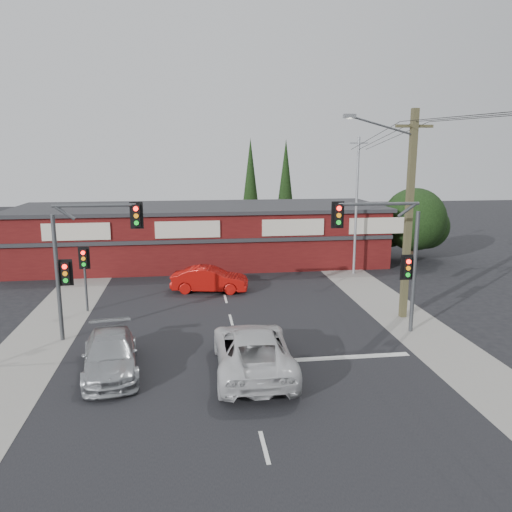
{
  "coord_description": "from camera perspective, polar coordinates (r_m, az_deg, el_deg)",
  "views": [
    {
      "loc": [
        -1.9,
        -19.47,
        8.01
      ],
      "look_at": [
        1.14,
        3.0,
        3.3
      ],
      "focal_mm": 35.0,
      "sensor_mm": 36.0,
      "label": 1
    }
  ],
  "objects": [
    {
      "name": "white_suv",
      "position": [
        18.81,
        -0.38,
        -10.7
      ],
      "size": [
        2.9,
        6.03,
        1.66
      ],
      "primitive_type": "imported",
      "rotation": [
        0.0,
        0.0,
        3.12
      ],
      "color": "silver",
      "rests_on": "ground"
    },
    {
      "name": "ground",
      "position": [
        21.14,
        -2.02,
        -10.53
      ],
      "size": [
        120.0,
        120.0,
        0.0
      ],
      "primitive_type": "plane",
      "color": "black",
      "rests_on": "ground"
    },
    {
      "name": "conifer_far",
      "position": [
        46.4,
        3.4,
        8.6
      ],
      "size": [
        1.8,
        1.8,
        9.25
      ],
      "color": "#2D2116",
      "rests_on": "ground"
    },
    {
      "name": "verge_left",
      "position": [
        26.58,
        -21.85,
        -6.65
      ],
      "size": [
        3.0,
        70.0,
        0.02
      ],
      "primitive_type": "cube",
      "color": "gray",
      "rests_on": "ground"
    },
    {
      "name": "power_lines",
      "position": [
        19.94,
        24.38,
        13.7
      ],
      "size": [
        2.01,
        29.0,
        1.22
      ],
      "color": "black",
      "rests_on": "ground"
    },
    {
      "name": "shop_building",
      "position": [
        36.94,
        -6.21,
        2.52
      ],
      "size": [
        27.3,
        8.4,
        4.22
      ],
      "color": "#4D0F10",
      "rests_on": "ground"
    },
    {
      "name": "stop_line",
      "position": [
        20.39,
        8.46,
        -11.47
      ],
      "size": [
        6.5,
        0.35,
        0.01
      ],
      "primitive_type": "cube",
      "color": "silver",
      "rests_on": "ground"
    },
    {
      "name": "red_sedan",
      "position": [
        29.34,
        -5.31,
        -2.67
      ],
      "size": [
        4.64,
        2.32,
        1.46
      ],
      "primitive_type": "imported",
      "rotation": [
        0.0,
        0.0,
        1.39
      ],
      "color": "#B8100B",
      "rests_on": "ground"
    },
    {
      "name": "tree_cluster",
      "position": [
        38.99,
        17.59,
        3.66
      ],
      "size": [
        5.9,
        5.1,
        5.5
      ],
      "color": "#2D2116",
      "rests_on": "ground"
    },
    {
      "name": "conifer_near",
      "position": [
        43.88,
        -0.63,
        8.44
      ],
      "size": [
        1.8,
        1.8,
        9.25
      ],
      "color": "#2D2116",
      "rests_on": "ground"
    },
    {
      "name": "steel_pole",
      "position": [
        33.47,
        11.4,
        5.84
      ],
      "size": [
        1.2,
        0.16,
        9.0
      ],
      "color": "gray",
      "rests_on": "ground"
    },
    {
      "name": "road_strip",
      "position": [
        25.81,
        -3.13,
        -6.34
      ],
      "size": [
        14.0,
        70.0,
        0.01
      ],
      "primitive_type": "cube",
      "color": "black",
      "rests_on": "ground"
    },
    {
      "name": "verge_right",
      "position": [
        27.76,
        14.72,
        -5.4
      ],
      "size": [
        3.0,
        70.0,
        0.02
      ],
      "primitive_type": "cube",
      "color": "gray",
      "rests_on": "ground"
    },
    {
      "name": "lane_dashes",
      "position": [
        22.84,
        -2.48,
        -8.76
      ],
      "size": [
        0.12,
        41.28,
        0.01
      ],
      "color": "silver",
      "rests_on": "ground"
    },
    {
      "name": "silver_suv",
      "position": [
        19.51,
        -16.3,
        -10.77
      ],
      "size": [
        2.57,
        5.0,
        1.39
      ],
      "primitive_type": "imported",
      "rotation": [
        0.0,
        0.0,
        0.14
      ],
      "color": "#AAADAF",
      "rests_on": "ground"
    },
    {
      "name": "utility_pole",
      "position": [
        24.83,
        16.83,
        5.2
      ],
      "size": [
        4.38,
        0.59,
        10.0
      ],
      "color": "brown",
      "rests_on": "ground"
    },
    {
      "name": "traffic_mast_right",
      "position": [
        22.63,
        15.2,
        0.99
      ],
      "size": [
        3.96,
        0.27,
        5.97
      ],
      "color": "#47494C",
      "rests_on": "ground"
    },
    {
      "name": "pedestal_signal",
      "position": [
        26.62,
        -19.01,
        -1.06
      ],
      "size": [
        0.55,
        0.27,
        3.38
      ],
      "color": "#47494C",
      "rests_on": "ground"
    },
    {
      "name": "traffic_mast_left",
      "position": [
        22.32,
        -19.28,
        0.55
      ],
      "size": [
        3.77,
        0.27,
        5.97
      ],
      "color": "#47494C",
      "rests_on": "ground"
    }
  ]
}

